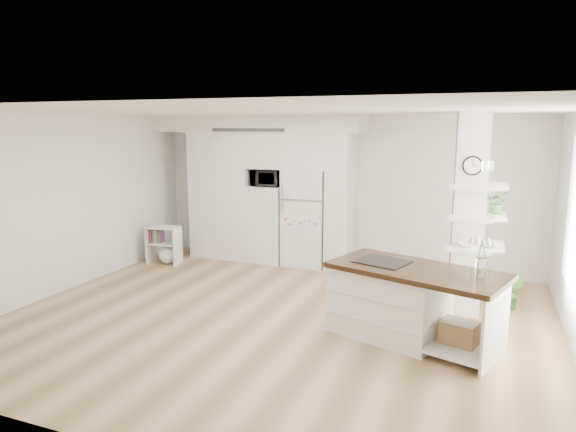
{
  "coord_description": "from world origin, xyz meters",
  "views": [
    {
      "loc": [
        2.51,
        -5.93,
        2.54
      ],
      "look_at": [
        -0.19,
        0.9,
        1.22
      ],
      "focal_mm": 32.0,
      "sensor_mm": 36.0,
      "label": 1
    }
  ],
  "objects_px": {
    "bookshelf": "(165,247)",
    "floor_plant_a": "(512,292)",
    "refrigerator": "(307,217)",
    "kitchen_island": "(398,299)"
  },
  "relations": [
    {
      "from": "bookshelf",
      "to": "floor_plant_a",
      "type": "bearing_deg",
      "value": -9.43
    },
    {
      "from": "refrigerator",
      "to": "kitchen_island",
      "type": "distance_m",
      "value": 3.42
    },
    {
      "from": "refrigerator",
      "to": "bookshelf",
      "type": "xyz_separation_m",
      "value": [
        -2.45,
        -0.89,
        -0.57
      ]
    },
    {
      "from": "kitchen_island",
      "to": "floor_plant_a",
      "type": "xyz_separation_m",
      "value": [
        1.33,
        1.49,
        -0.2
      ]
    },
    {
      "from": "bookshelf",
      "to": "refrigerator",
      "type": "bearing_deg",
      "value": 13.32
    },
    {
      "from": "bookshelf",
      "to": "floor_plant_a",
      "type": "xyz_separation_m",
      "value": [
        5.88,
        -0.28,
        -0.04
      ]
    },
    {
      "from": "refrigerator",
      "to": "bookshelf",
      "type": "distance_m",
      "value": 2.67
    },
    {
      "from": "bookshelf",
      "to": "floor_plant_a",
      "type": "relative_size",
      "value": 1.32
    },
    {
      "from": "refrigerator",
      "to": "floor_plant_a",
      "type": "height_order",
      "value": "refrigerator"
    },
    {
      "from": "kitchen_island",
      "to": "floor_plant_a",
      "type": "relative_size",
      "value": 4.15
    }
  ]
}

